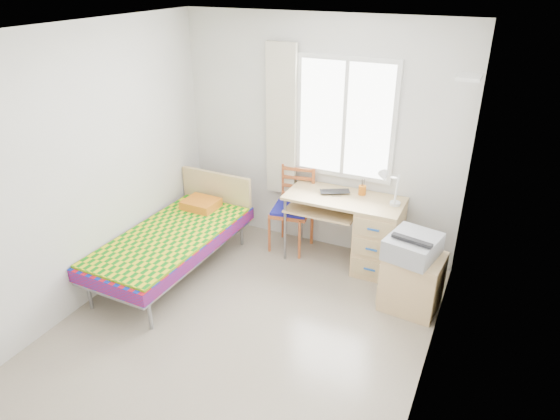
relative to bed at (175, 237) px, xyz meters
The scene contains 17 objects.
floor 1.29m from the bed, 24.32° to the right, with size 3.50×3.50×0.00m, color #BCAD93.
ceiling 2.51m from the bed, 24.32° to the right, with size 3.50×3.50×0.00m, color white.
wall_back 1.90m from the bed, 48.03° to the left, with size 3.20×3.20×0.00m, color silver.
wall_left 1.13m from the bed, 133.56° to the right, with size 3.50×3.50×0.00m, color silver.
wall_right 2.91m from the bed, 10.54° to the right, with size 3.50×3.50×0.00m, color silver.
window 2.19m from the bed, 40.71° to the left, with size 1.10×0.04×1.30m.
curtain 1.72m from the bed, 59.24° to the left, with size 0.35×0.05×1.70m, color beige.
floating_shelf 3.26m from the bed, 18.92° to the left, with size 0.20×0.32×0.03m, color white.
bed is the anchor object (origin of this frame).
desk 2.11m from the bed, 26.57° to the left, with size 1.26×0.58×0.79m.
chair 1.39m from the bed, 47.82° to the left, with size 0.49×0.49×0.97m.
cabinet 2.47m from the bed, ahead, with size 0.57×0.51×0.57m.
printer 2.45m from the bed, ahead, with size 0.51×0.57×0.21m.
laptop 1.78m from the bed, 33.76° to the left, with size 0.32×0.21×0.03m, color black.
pen_cup 2.07m from the bed, 32.80° to the left, with size 0.08×0.08×0.10m, color orange.
task_lamp 2.29m from the bed, 23.26° to the left, with size 0.23×0.33×0.43m.
book 1.64m from the bed, 34.47° to the left, with size 0.17×0.24×0.02m, color gray.
Camera 1 is at (1.86, -3.22, 3.01)m, focal length 32.00 mm.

